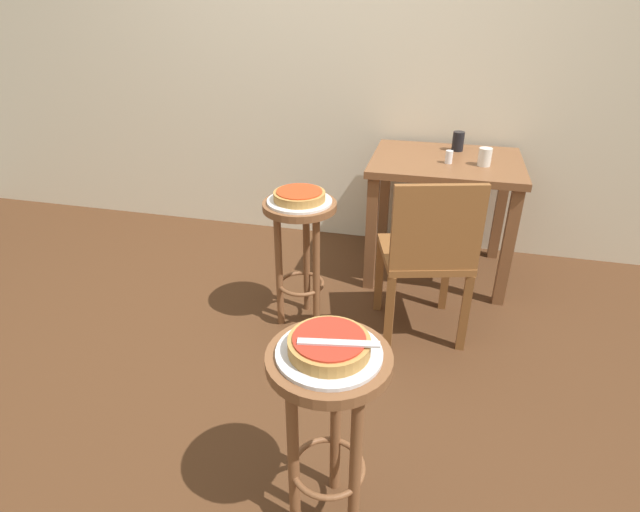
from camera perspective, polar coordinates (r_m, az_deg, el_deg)
name	(u,v)px	position (r m, az deg, el deg)	size (l,w,h in m)	color
ground_plane	(252,377)	(2.38, -7.74, -13.43)	(6.00, 6.00, 0.00)	#4C2D19
back_wall	(334,3)	(3.37, 1.66, 26.82)	(6.00, 0.10, 3.00)	beige
stool_foreground	(329,404)	(1.53, 0.97, -16.50)	(0.36, 0.36, 0.67)	brown
serving_plate_foreground	(329,353)	(1.40, 1.04, -10.96)	(0.30, 0.30, 0.01)	silver
pizza_foreground	(329,345)	(1.38, 1.05, -10.04)	(0.23, 0.23, 0.05)	#B78442
stool_middle	(300,237)	(2.47, -2.26, 2.16)	(0.36, 0.36, 0.67)	brown
serving_plate_middle	(300,201)	(2.39, -2.34, 6.25)	(0.31, 0.31, 0.01)	silver
pizza_middle	(299,196)	(2.38, -2.36, 6.89)	(0.25, 0.25, 0.05)	#B78442
dining_table	(444,181)	(3.01, 13.94, 8.30)	(0.84, 0.68, 0.72)	brown
cup_near_edge	(485,157)	(2.89, 18.23, 10.66)	(0.07, 0.07, 0.10)	silver
cup_far_edge	(458,141)	(3.14, 15.43, 12.46)	(0.07, 0.07, 0.11)	black
condiment_shaker	(449,157)	(2.89, 14.45, 10.85)	(0.04, 0.04, 0.07)	white
wooden_chair	(427,254)	(2.41, 12.11, 0.24)	(0.49, 0.49, 0.85)	brown
pizza_server_knife	(339,343)	(1.35, 2.12, -9.84)	(0.22, 0.02, 0.01)	silver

